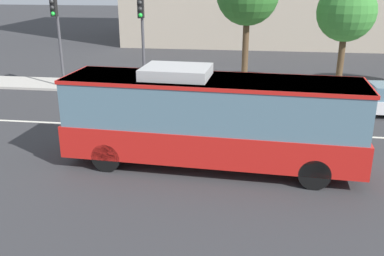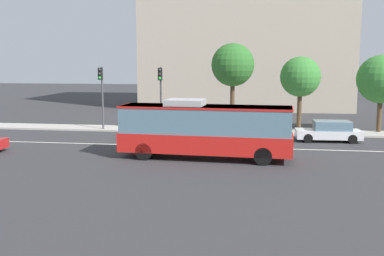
{
  "view_description": "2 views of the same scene",
  "coord_description": "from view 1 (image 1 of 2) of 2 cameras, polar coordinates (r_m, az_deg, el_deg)",
  "views": [
    {
      "loc": [
        -1.09,
        -17.39,
        6.27
      ],
      "look_at": [
        -2.97,
        -3.55,
        1.32
      ],
      "focal_mm": 40.19,
      "sensor_mm": 36.0,
      "label": 1
    },
    {
      "loc": [
        0.73,
        -29.75,
        5.67
      ],
      "look_at": [
        -3.12,
        -3.31,
        1.74
      ],
      "focal_mm": 42.8,
      "sensor_mm": 36.0,
      "label": 2
    }
  ],
  "objects": [
    {
      "name": "ground_plane",
      "position": [
        18.52,
        10.65,
        -0.64
      ],
      "size": [
        160.0,
        160.0,
        0.0
      ],
      "primitive_type": "plane",
      "color": "#333335"
    },
    {
      "name": "sidewalk_kerb",
      "position": [
        25.0,
        10.03,
        4.85
      ],
      "size": [
        80.0,
        2.71,
        0.14
      ],
      "primitive_type": "cube",
      "color": "#B2ADA3",
      "rests_on": "ground_plane"
    },
    {
      "name": "lane_centre_line",
      "position": [
        18.51,
        10.65,
        -0.62
      ],
      "size": [
        76.0,
        0.16,
        0.01
      ],
      "primitive_type": "cube",
      "color": "silver",
      "rests_on": "ground_plane"
    },
    {
      "name": "transit_bus",
      "position": [
        14.5,
        2.53,
        1.57
      ],
      "size": [
        10.13,
        3.07,
        3.46
      ],
      "rotation": [
        0.0,
        0.0,
        -0.06
      ],
      "color": "red",
      "rests_on": "ground_plane"
    },
    {
      "name": "traffic_light_near_corner",
      "position": [
        25.78,
        -17.48,
        12.61
      ],
      "size": [
        0.34,
        0.62,
        5.2
      ],
      "rotation": [
        0.0,
        0.0,
        -1.65
      ],
      "color": "#47474C",
      "rests_on": "ground_plane"
    },
    {
      "name": "traffic_light_mid_block",
      "position": [
        23.82,
        -6.65,
        12.86
      ],
      "size": [
        0.33,
        0.62,
        5.2
      ],
      "rotation": [
        0.0,
        0.0,
        -1.53
      ],
      "color": "#47474C",
      "rests_on": "ground_plane"
    },
    {
      "name": "street_tree_kerbside_right",
      "position": [
        25.64,
        19.79,
        14.21
      ],
      "size": [
        3.21,
        3.21,
        6.03
      ],
      "color": "#4C3823",
      "rests_on": "ground_plane"
    }
  ]
}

